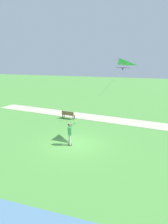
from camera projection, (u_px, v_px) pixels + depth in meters
name	position (u px, v px, depth m)	size (l,w,h in m)	color
ground_plane	(74.00, 144.00, 16.27)	(120.00, 120.00, 0.00)	#4C8E3D
walkway_path	(116.00, 120.00, 22.46)	(2.40, 32.00, 0.02)	#B7AD99
person_kite_flyer	(70.00, 132.00, 15.84)	(0.53, 0.62, 1.83)	#232328
flying_kite	(119.00, 65.00, 15.25)	(2.46, 3.82, 4.64)	green
park_bench_near_walkway	(68.00, 114.00, 22.99)	(0.63, 1.54, 0.88)	olive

